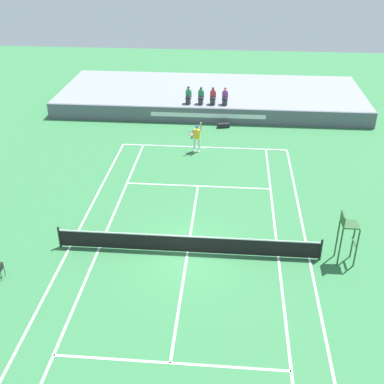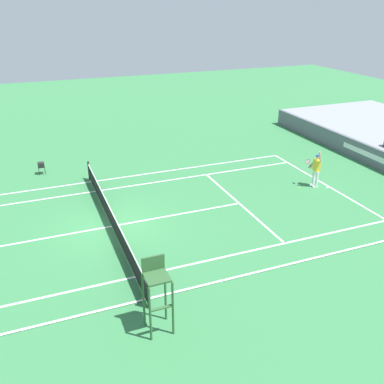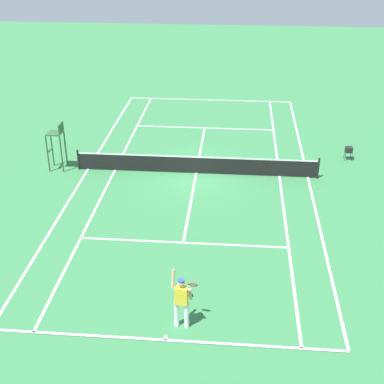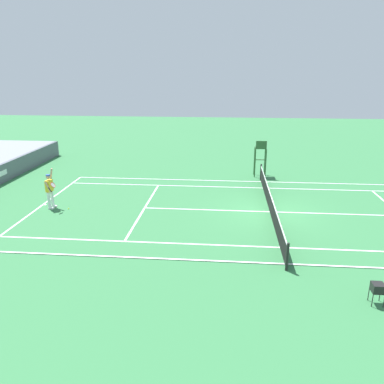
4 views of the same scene
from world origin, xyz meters
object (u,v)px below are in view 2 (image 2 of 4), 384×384
Objects in this scene: tennis_player at (316,169)px; tennis_ball at (299,188)px; umpire_chair at (157,286)px; ball_hopper at (41,165)px.

tennis_ball is (-0.07, -0.92, -0.96)m from tennis_player.
tennis_ball is 12.77m from umpire_chair.
tennis_player is 0.85× the size of umpire_chair.
tennis_player is 2.98× the size of ball_hopper.
umpire_chair is 3.49× the size of ball_hopper.
tennis_ball is at bearing 125.91° from umpire_chair.
tennis_ball is 0.10× the size of ball_hopper.
tennis_player is 1.33m from tennis_ball.
tennis_player is 30.63× the size of tennis_ball.
ball_hopper reaches higher than tennis_ball.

